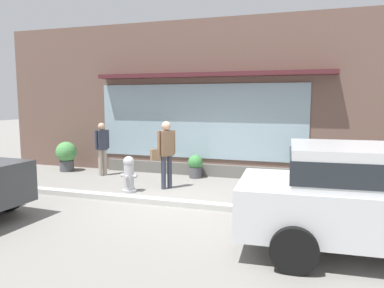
% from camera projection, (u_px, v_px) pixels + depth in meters
% --- Properties ---
extents(ground_plane, '(60.00, 60.00, 0.00)m').
position_uv_depth(ground_plane, '(175.00, 202.00, 8.03)').
color(ground_plane, gray).
extents(curb_strip, '(14.00, 0.24, 0.12)m').
position_uv_depth(curb_strip, '(171.00, 202.00, 7.84)').
color(curb_strip, '#B2B2AD').
rests_on(curb_strip, ground_plane).
extents(storefront, '(14.00, 0.81, 4.60)m').
position_uv_depth(storefront, '(212.00, 100.00, 10.78)').
color(storefront, brown).
rests_on(storefront, ground_plane).
extents(fire_hydrant, '(0.42, 0.39, 0.89)m').
position_uv_depth(fire_hydrant, '(129.00, 174.00, 8.92)').
color(fire_hydrant, '#B2B2B7').
rests_on(fire_hydrant, ground_plane).
extents(pedestrian_with_handbag, '(0.51, 0.55, 1.73)m').
position_uv_depth(pedestrian_with_handbag, '(166.00, 149.00, 9.16)').
color(pedestrian_with_handbag, '#333847').
rests_on(pedestrian_with_handbag, ground_plane).
extents(pedestrian_passerby, '(0.32, 0.39, 1.59)m').
position_uv_depth(pedestrian_passerby, '(102.00, 145.00, 10.82)').
color(pedestrian_passerby, '#9E9384').
rests_on(pedestrian_passerby, ground_plane).
extents(potted_plant_window_left, '(0.65, 0.65, 0.94)m').
position_uv_depth(potted_plant_window_left, '(66.00, 155.00, 11.54)').
color(potted_plant_window_left, '#4C4C51').
rests_on(potted_plant_window_left, ground_plane).
extents(potted_plant_near_hydrant, '(0.44, 0.44, 1.19)m').
position_uv_depth(potted_plant_near_hydrant, '(298.00, 165.00, 9.51)').
color(potted_plant_near_hydrant, '#33473D').
rests_on(potted_plant_near_hydrant, ground_plane).
extents(potted_plant_corner_tall, '(0.43, 0.43, 0.68)m').
position_uv_depth(potted_plant_corner_tall, '(195.00, 166.00, 10.56)').
color(potted_plant_corner_tall, '#4C4C51').
rests_on(potted_plant_corner_tall, ground_plane).
extents(potted_plant_trailing_edge, '(0.34, 0.34, 1.32)m').
position_uv_depth(potted_plant_trailing_edge, '(369.00, 167.00, 8.83)').
color(potted_plant_trailing_edge, '#33473D').
rests_on(potted_plant_trailing_edge, ground_plane).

